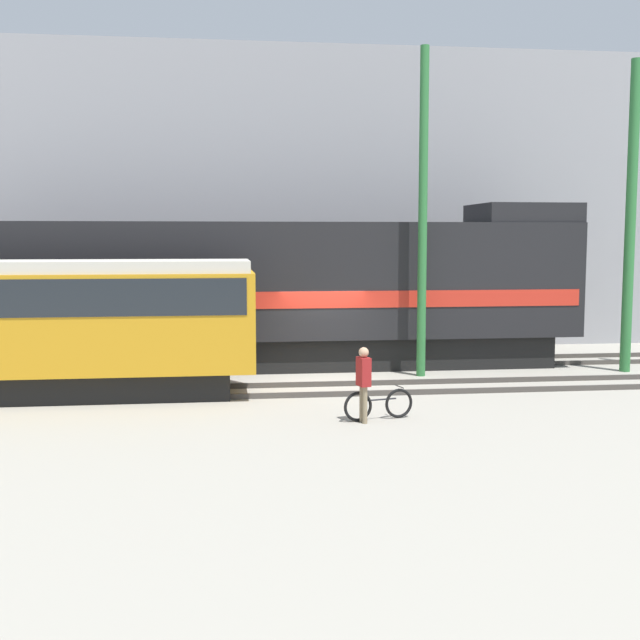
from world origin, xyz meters
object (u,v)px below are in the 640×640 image
object	(u,v)px
freight_locomotive	(253,292)
bicycle	(379,405)
person	(364,377)
utility_pole_left	(423,214)
utility_pole_center	(631,218)
streetcar	(42,320)

from	to	relation	value
freight_locomotive	bicycle	xyz separation A→B (m)	(2.46, -7.52, -2.03)
person	utility_pole_left	xyz separation A→B (m)	(2.74, 5.70, 3.71)
utility_pole_left	utility_pole_center	distance (m)	6.35
streetcar	utility_pole_left	size ratio (longest dim) A/B	1.12
freight_locomotive	utility_pole_center	distance (m)	11.57
person	utility_pole_center	xyz separation A→B (m)	(9.09, 5.70, 3.62)
freight_locomotive	utility_pole_center	xyz separation A→B (m)	(11.16, -2.06, 2.26)
utility_pole_left	utility_pole_center	size ratio (longest dim) A/B	1.02
streetcar	bicycle	bearing A→B (deg)	-23.17
person	utility_pole_center	distance (m)	11.32
person	utility_pole_left	bearing A→B (deg)	64.33
bicycle	utility_pole_left	bearing A→B (deg)	66.70
bicycle	person	world-z (taller)	person
bicycle	person	size ratio (longest dim) A/B	0.98
person	bicycle	bearing A→B (deg)	31.98
freight_locomotive	streetcar	size ratio (longest dim) A/B	1.93
freight_locomotive	person	xyz separation A→B (m)	(2.07, -7.77, -1.36)
utility_pole_left	utility_pole_center	bearing A→B (deg)	0.00
freight_locomotive	utility_pole_left	bearing A→B (deg)	-23.22
freight_locomotive	person	size ratio (longest dim) A/B	12.23
streetcar	utility_pole_left	distance (m)	10.84
utility_pole_left	utility_pole_center	xyz separation A→B (m)	(6.35, 0.00, -0.10)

